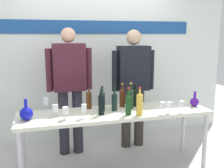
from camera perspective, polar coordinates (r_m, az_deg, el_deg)
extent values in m
cube|color=white|center=(4.22, -3.95, 8.37)|extent=(4.56, 0.10, 3.00)
cube|color=#1F4F94|center=(4.16, -3.83, 12.17)|extent=(3.19, 0.01, 0.20)
cube|color=silver|center=(3.18, 0.74, -6.32)|extent=(2.29, 0.61, 0.04)
cylinder|color=silver|center=(2.97, -19.15, -16.08)|extent=(0.05, 0.05, 0.72)
cylinder|color=silver|center=(3.54, 19.45, -11.63)|extent=(0.05, 0.05, 0.72)
cylinder|color=silver|center=(3.44, -18.67, -12.29)|extent=(0.05, 0.05, 0.72)
cylinder|color=silver|center=(3.94, 15.15, -9.09)|extent=(0.05, 0.05, 0.72)
sphere|color=#1117B8|center=(2.99, -18.05, -6.11)|extent=(0.14, 0.14, 0.14)
cylinder|color=#1117B8|center=(2.96, -18.17, -4.03)|extent=(0.04, 0.04, 0.10)
sphere|color=#481494|center=(3.55, 17.40, -3.74)|extent=(0.11, 0.11, 0.11)
cylinder|color=#481494|center=(3.52, 17.49, -2.27)|extent=(0.03, 0.03, 0.09)
cylinder|color=#272631|center=(3.77, -10.39, -8.21)|extent=(0.14, 0.14, 0.91)
cylinder|color=#272631|center=(3.79, -7.43, -8.02)|extent=(0.14, 0.14, 0.91)
cube|color=#4B1E2D|center=(3.61, -9.26, 3.61)|extent=(0.43, 0.22, 0.64)
cylinder|color=#4B1E2D|center=(3.60, -13.47, 2.91)|extent=(0.09, 0.09, 0.57)
cylinder|color=#4B1E2D|center=(3.65, -5.08, 3.28)|extent=(0.09, 0.09, 0.57)
sphere|color=#E1AB8A|center=(3.59, -9.46, 10.39)|extent=(0.20, 0.20, 0.20)
cylinder|color=#332D28|center=(3.96, 3.08, -7.49)|extent=(0.14, 0.14, 0.87)
cylinder|color=#332D28|center=(4.03, 5.86, -7.22)|extent=(0.14, 0.14, 0.87)
cube|color=black|center=(3.83, 4.64, 3.43)|extent=(0.45, 0.22, 0.64)
cylinder|color=black|center=(3.75, 0.65, 2.81)|extent=(0.09, 0.09, 0.58)
cylinder|color=black|center=(3.94, 8.43, 3.08)|extent=(0.09, 0.09, 0.58)
sphere|color=#D4AD8C|center=(3.80, 4.74, 10.03)|extent=(0.22, 0.22, 0.22)
cylinder|color=black|center=(3.28, 4.08, -3.39)|extent=(0.07, 0.07, 0.23)
cone|color=black|center=(3.25, 4.10, -1.25)|extent=(0.07, 0.07, 0.03)
cylinder|color=black|center=(3.25, 4.11, -0.74)|extent=(0.03, 0.03, 0.08)
cylinder|color=gold|center=(3.24, 4.12, 0.12)|extent=(0.03, 0.03, 0.02)
cylinder|color=gold|center=(3.02, 5.98, -4.55)|extent=(0.07, 0.07, 0.24)
cone|color=gold|center=(2.98, 6.03, -2.11)|extent=(0.07, 0.07, 0.03)
cylinder|color=gold|center=(2.98, 6.04, -1.68)|extent=(0.02, 0.02, 0.07)
cylinder|color=red|center=(2.97, 6.06, -0.85)|extent=(0.03, 0.03, 0.02)
cylinder|color=#4E230F|center=(3.36, 2.22, -3.13)|extent=(0.07, 0.07, 0.22)
cone|color=#4E230F|center=(3.33, 2.24, -1.12)|extent=(0.07, 0.07, 0.03)
cylinder|color=#4E230F|center=(3.32, 2.24, -0.70)|extent=(0.02, 0.02, 0.07)
cylinder|color=gold|center=(3.32, 2.24, 0.05)|extent=(0.03, 0.03, 0.02)
cylinder|color=black|center=(3.18, 0.47, -3.99)|extent=(0.07, 0.07, 0.21)
cone|color=black|center=(3.16, 0.47, -1.98)|extent=(0.07, 0.07, 0.03)
cylinder|color=black|center=(3.15, 0.47, -1.41)|extent=(0.02, 0.02, 0.09)
cylinder|color=black|center=(3.14, 0.47, -0.49)|extent=(0.03, 0.03, 0.02)
cylinder|color=#123E15|center=(3.03, 3.57, -4.69)|extent=(0.07, 0.07, 0.22)
cone|color=#123E15|center=(3.00, 3.60, -2.49)|extent=(0.07, 0.07, 0.03)
cylinder|color=#123E15|center=(2.99, 3.60, -1.90)|extent=(0.03, 0.03, 0.09)
cylinder|color=#AB141B|center=(2.98, 3.62, -0.93)|extent=(0.03, 0.03, 0.02)
cylinder|color=#4A290F|center=(3.28, -5.02, -3.61)|extent=(0.07, 0.07, 0.20)
cone|color=#4A290F|center=(3.26, -5.06, -1.68)|extent=(0.07, 0.07, 0.03)
cylinder|color=#4A290F|center=(3.25, -5.06, -1.35)|extent=(0.03, 0.03, 0.06)
cylinder|color=black|center=(3.24, -5.07, -0.68)|extent=(0.03, 0.03, 0.02)
cylinder|color=black|center=(3.03, -2.34, -4.61)|extent=(0.07, 0.07, 0.22)
cone|color=black|center=(3.00, -2.35, -2.34)|extent=(0.07, 0.07, 0.03)
cylinder|color=black|center=(2.99, -2.36, -1.93)|extent=(0.02, 0.02, 0.07)
cylinder|color=black|center=(2.98, -2.36, -1.14)|extent=(0.03, 0.03, 0.02)
cylinder|color=black|center=(3.39, 4.94, -3.14)|extent=(0.07, 0.07, 0.20)
cone|color=black|center=(3.37, 4.97, -1.27)|extent=(0.07, 0.07, 0.03)
cylinder|color=black|center=(3.36, 4.98, -0.84)|extent=(0.03, 0.03, 0.07)
cylinder|color=black|center=(3.35, 4.99, -0.08)|extent=(0.03, 0.03, 0.02)
cylinder|color=#213D26|center=(3.19, -2.13, -3.81)|extent=(0.07, 0.07, 0.22)
cone|color=#213D26|center=(3.16, -2.15, -1.62)|extent=(0.07, 0.07, 0.03)
cylinder|color=#213D26|center=(3.15, -2.15, -1.30)|extent=(0.03, 0.03, 0.06)
cylinder|color=black|center=(3.15, -2.15, -0.62)|extent=(0.03, 0.03, 0.02)
cylinder|color=white|center=(3.07, -12.11, -6.77)|extent=(0.06, 0.06, 0.00)
cylinder|color=white|center=(3.06, -12.13, -6.23)|extent=(0.01, 0.01, 0.06)
cylinder|color=white|center=(3.04, -12.18, -5.04)|extent=(0.07, 0.07, 0.07)
cylinder|color=white|center=(2.95, -6.03, -7.29)|extent=(0.05, 0.05, 0.00)
cylinder|color=white|center=(2.94, -6.04, -6.55)|extent=(0.01, 0.01, 0.08)
cylinder|color=white|center=(2.91, -6.07, -5.11)|extent=(0.06, 0.06, 0.08)
cylinder|color=white|center=(2.93, -9.98, -7.52)|extent=(0.06, 0.06, 0.00)
cylinder|color=white|center=(2.92, -10.00, -6.95)|extent=(0.01, 0.01, 0.06)
cylinder|color=white|center=(2.90, -10.04, -5.65)|extent=(0.07, 0.07, 0.08)
cylinder|color=white|center=(3.29, -14.10, -5.65)|extent=(0.06, 0.06, 0.00)
cylinder|color=white|center=(3.28, -14.13, -4.98)|extent=(0.01, 0.01, 0.08)
cylinder|color=white|center=(3.26, -14.19, -3.59)|extent=(0.06, 0.06, 0.09)
cylinder|color=white|center=(3.11, 10.80, -6.45)|extent=(0.06, 0.06, 0.00)
cylinder|color=white|center=(3.10, 10.82, -5.77)|extent=(0.01, 0.01, 0.07)
cylinder|color=white|center=(3.08, 10.87, -4.49)|extent=(0.06, 0.06, 0.07)
cylinder|color=white|center=(3.24, 14.76, -5.96)|extent=(0.06, 0.06, 0.00)
cylinder|color=white|center=(3.23, 14.79, -5.34)|extent=(0.01, 0.01, 0.07)
cylinder|color=white|center=(3.21, 14.85, -4.15)|extent=(0.06, 0.06, 0.07)
cylinder|color=white|center=(3.17, 12.29, -6.17)|extent=(0.05, 0.05, 0.00)
cylinder|color=white|center=(3.17, 12.31, -5.58)|extent=(0.01, 0.01, 0.06)
cylinder|color=white|center=(3.15, 12.36, -4.43)|extent=(0.06, 0.06, 0.07)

